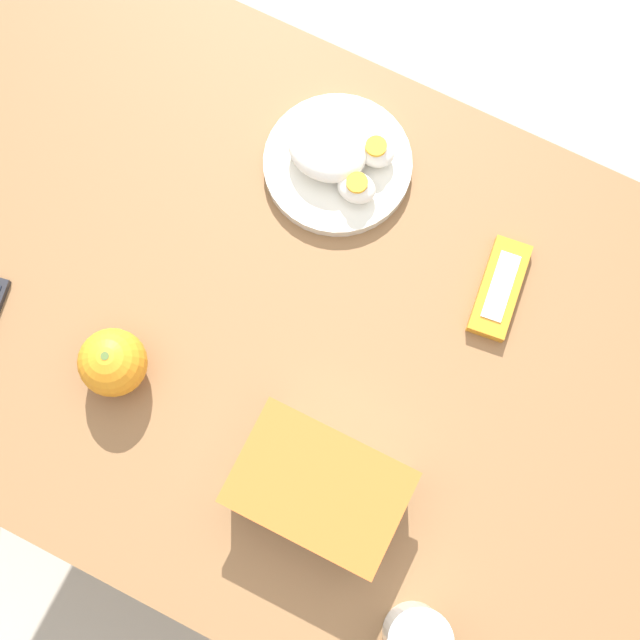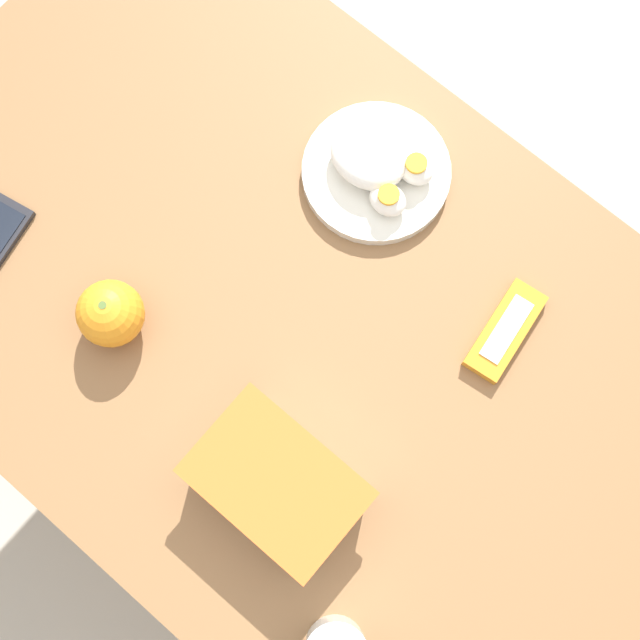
{
  "view_description": "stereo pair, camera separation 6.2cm",
  "coord_description": "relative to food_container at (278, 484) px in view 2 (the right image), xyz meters",
  "views": [
    {
      "loc": [
        -0.12,
        0.22,
        1.86
      ],
      "look_at": [
        -0.0,
        -0.02,
        0.77
      ],
      "focal_mm": 50.0,
      "sensor_mm": 36.0,
      "label": 1
    },
    {
      "loc": [
        -0.17,
        0.18,
        1.86
      ],
      "look_at": [
        -0.0,
        -0.02,
        0.77
      ],
      "focal_mm": 50.0,
      "sensor_mm": 36.0,
      "label": 2
    }
  ],
  "objects": [
    {
      "name": "candy_bar",
      "position": [
        -0.09,
        -0.34,
        -0.03
      ],
      "size": [
        0.07,
        0.14,
        0.02
      ],
      "color": "orange",
      "rests_on": "table"
    },
    {
      "name": "ground_plane",
      "position": [
        0.1,
        -0.17,
        -0.77
      ],
      "size": [
        10.0,
        10.0,
        0.0
      ],
      "primitive_type": "plane",
      "color": "#B2A899"
    },
    {
      "name": "table",
      "position": [
        0.1,
        -0.17,
        -0.13
      ],
      "size": [
        1.29,
        0.78,
        0.74
      ],
      "color": "brown",
      "rests_on": "ground_plane"
    },
    {
      "name": "orange_fruit",
      "position": [
        0.3,
        -0.02,
        0.01
      ],
      "size": [
        0.09,
        0.09,
        0.09
      ],
      "color": "orange",
      "rests_on": "table"
    },
    {
      "name": "rice_plate",
      "position": [
        0.17,
        -0.4,
        -0.01
      ],
      "size": [
        0.2,
        0.2,
        0.06
      ],
      "color": "silver",
      "rests_on": "table"
    },
    {
      "name": "food_container",
      "position": [
        0.0,
        0.0,
        0.0
      ],
      "size": [
        0.2,
        0.14,
        0.08
      ],
      "color": "white",
      "rests_on": "table"
    }
  ]
}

